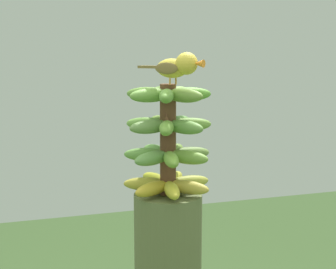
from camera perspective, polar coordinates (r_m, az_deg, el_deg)
The scene contains 2 objects.
banana_bunch at distance 1.44m, azimuth 0.01°, elevation -0.65°, with size 0.27×0.27×0.34m.
perched_bird at distance 1.37m, azimuth 1.25°, elevation 8.11°, with size 0.19×0.15×0.09m.
Camera 1 is at (-1.36, 0.42, 1.80)m, focal length 51.37 mm.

